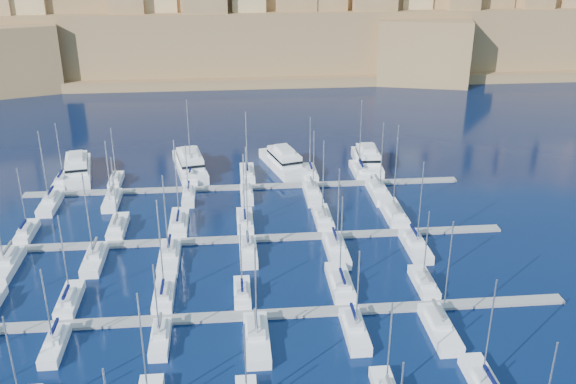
{
  "coord_description": "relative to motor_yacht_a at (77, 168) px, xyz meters",
  "views": [
    {
      "loc": [
        -2.58,
        -83.41,
        48.35
      ],
      "look_at": [
        5.84,
        6.0,
        9.98
      ],
      "focal_mm": 40.0,
      "sensor_mm": 36.0,
      "label": 1
    }
  ],
  "objects": [
    {
      "name": "sailboat_5",
      "position": [
        58.25,
        -69.97,
        -0.98
      ],
      "size": [
        2.74,
        9.13,
        14.03
      ],
      "color": "white",
      "rests_on": "ground"
    },
    {
      "name": "sailboat_13",
      "position": [
        8.61,
        -48.25,
        -0.99
      ],
      "size": [
        2.57,
        8.56,
        13.45
      ],
      "color": "white",
      "rests_on": "ground"
    },
    {
      "name": "motor_yacht_a",
      "position": [
        0.0,
        0.0,
        0.0
      ],
      "size": [
        7.76,
        17.1,
        5.25
      ],
      "color": "white",
      "rests_on": "ground"
    },
    {
      "name": "sailboat_33",
      "position": [
        33.25,
        -36.76,
        -0.98
      ],
      "size": [
        2.67,
        8.9,
        14.44
      ],
      "color": "white",
      "rests_on": "ground"
    },
    {
      "name": "sailboat_43",
      "position": [
        9.08,
        -14.65,
        -1.0
      ],
      "size": [
        2.6,
        8.67,
        12.65
      ],
      "color": "white",
      "rests_on": "ground"
    },
    {
      "name": "sailboat_45",
      "position": [
        33.79,
        -14.2,
        -1.02
      ],
      "size": [
        2.33,
        7.76,
        10.6
      ],
      "color": "white",
      "rests_on": "ground"
    },
    {
      "name": "sailboat_15",
      "position": [
        31.98,
        -48.73,
        -1.02
      ],
      "size": [
        2.28,
        7.59,
        11.44
      ],
      "color": "white",
      "rests_on": "ground"
    },
    {
      "name": "sailboat_37",
      "position": [
        8.27,
        -4.79,
        -1.01
      ],
      "size": [
        2.24,
        7.46,
        11.69
      ],
      "color": "white",
      "rests_on": "ground"
    },
    {
      "name": "sailboat_26",
      "position": [
        21.93,
        -25.51,
        -0.96
      ],
      "size": [
        3.02,
        10.06,
        15.66
      ],
      "color": "white",
      "rests_on": "ground"
    },
    {
      "name": "sailboat_29",
      "position": [
        59.18,
        -25.17,
        -0.94
      ],
      "size": [
        3.23,
        10.75,
        16.97
      ],
      "color": "white",
      "rests_on": "ground"
    },
    {
      "name": "pontoon_mid_far",
      "position": [
        33.75,
        -31.42,
        -1.53
      ],
      "size": [
        84.0,
        2.0,
        0.4
      ],
      "primitive_type": "cube",
      "color": "slate",
      "rests_on": "ground"
    },
    {
      "name": "sailboat_24",
      "position": [
        -2.92,
        -26.56,
        -1.01
      ],
      "size": [
        2.38,
        7.94,
        12.15
      ],
      "color": "white",
      "rests_on": "ground"
    },
    {
      "name": "sailboat_34",
      "position": [
        46.95,
        -37.46,
        -0.96
      ],
      "size": [
        3.1,
        10.33,
        14.87
      ],
      "color": "white",
      "rests_on": "ground"
    },
    {
      "name": "sailboat_39",
      "position": [
        34.27,
        -3.78,
        -0.98
      ],
      "size": [
        2.86,
        9.53,
        13.86
      ],
      "color": "white",
      "rests_on": "ground"
    },
    {
      "name": "sailboat_21",
      "position": [
        33.46,
        -59.37,
        -0.97
      ],
      "size": [
        3.05,
        10.15,
        14.09
      ],
      "color": "white",
      "rests_on": "ground"
    },
    {
      "name": "sailboat_19",
      "position": [
        8.98,
        -58.21,
        -1.01
      ],
      "size": [
        2.33,
        7.78,
        11.81
      ],
      "color": "white",
      "rests_on": "ground"
    },
    {
      "name": "sailboat_47",
      "position": [
        58.72,
        -15.52,
        -0.96
      ],
      "size": [
        3.13,
        10.45,
        14.87
      ],
      "color": "white",
      "rests_on": "ground"
    },
    {
      "name": "sailboat_38",
      "position": [
        22.95,
        -3.53,
        -0.95
      ],
      "size": [
        3.01,
        10.04,
        16.51
      ],
      "color": "white",
      "rests_on": "ground"
    },
    {
      "name": "fortified_city",
      "position": [
        33.57,
        113.84,
        13.01
      ],
      "size": [
        460.0,
        108.95,
        59.52
      ],
      "color": "brown",
      "rests_on": "ground"
    },
    {
      "name": "sailboat_27",
      "position": [
        33.08,
        -26.0,
        -0.99
      ],
      "size": [
        2.72,
        9.07,
        13.05
      ],
      "color": "white",
      "rests_on": "ground"
    },
    {
      "name": "sailboat_23",
      "position": [
        56.61,
        -59.3,
        -0.96
      ],
      "size": [
        3.0,
        9.99,
        16.29
      ],
      "color": "white",
      "rests_on": "ground"
    },
    {
      "name": "sailboat_20",
      "position": [
        21.64,
        -58.14,
        -1.01
      ],
      "size": [
        2.29,
        7.63,
        11.68
      ],
      "color": "white",
      "rests_on": "ground"
    },
    {
      "name": "motor_yacht_d",
      "position": [
        59.65,
        -0.47,
        0.0
      ],
      "size": [
        5.43,
        15.73,
        5.25
      ],
      "color": "white",
      "rests_on": "ground"
    },
    {
      "name": "pontoon_mid_near",
      "position": [
        33.75,
        -53.42,
        -1.53
      ],
      "size": [
        84.0,
        2.0,
        0.4
      ],
      "primitive_type": "cube",
      "color": "slate",
      "rests_on": "ground"
    },
    {
      "name": "sailboat_22",
      "position": [
        45.83,
        -58.74,
        -1.0
      ],
      "size": [
        2.66,
        8.85,
        12.6
      ],
      "color": "white",
      "rests_on": "ground"
    },
    {
      "name": "sailboat_30",
      "position": [
        -2.89,
        -37.5,
        -0.94
      ],
      "size": [
        3.12,
        10.4,
        17.7
      ],
      "color": "white",
      "rests_on": "ground"
    },
    {
      "name": "pontoon_far",
      "position": [
        33.75,
        -9.42,
        -1.53
      ],
      "size": [
        84.0,
        2.0,
        0.4
      ],
      "primitive_type": "cube",
      "color": "slate",
      "rests_on": "ground"
    },
    {
      "name": "sailboat_46",
      "position": [
        46.16,
        -15.09,
        -0.98
      ],
      "size": [
        2.87,
        9.57,
        13.59
      ],
      "color": "white",
      "rests_on": "ground"
    },
    {
      "name": "sailboat_42",
      "position": [
        -1.9,
        -15.08,
        -0.97
      ],
      "size": [
        2.86,
        9.54,
        15.0
      ],
      "color": "white",
      "rests_on": "ground"
    },
    {
      "name": "sailboat_14",
      "position": [
        21.27,
        -48.01,
        -0.97
      ],
      "size": [
        2.72,
        9.06,
        14.98
      ],
      "color": "white",
      "rests_on": "ground"
    },
    {
      "name": "motor_yacht_b",
      "position": [
        22.61,
        0.46,
        -0.0
      ],
      "size": [
        8.34,
        18.11,
        5.25
      ],
      "color": "white",
      "rests_on": "ground"
    },
    {
      "name": "sailboat_32",
      "position": [
        21.19,
        -37.39,
        -0.97
      ],
      "size": [
        3.06,
        10.18,
        14.73
      ],
      "color": "white",
      "rests_on": "ground"
    },
    {
      "name": "sailboat_36",
      "position": [
        -2.09,
        -4.23,
        -1.0
      ],
      "size": [
        2.58,
        8.62,
        12.79
      ],
      "color": "white",
      "rests_on": "ground"
    },
    {
      "name": "sailboat_35",
      "position": [
        59.68,
        -37.31,
        -0.96
      ],
      "size": [
        3.0,
        10.01,
        15.42
      ],
      "color": "white",
      "rests_on": "ground"
    },
    {
      "name": "sailboat_25",
      "position": [
        11.78,
        -26.02,
        -0.99
      ],
      "size": [
        2.71,
        9.03,
        13.27
      ],
      "color": "white",
      "rests_on": "ground"
    },
    {
      "name": "sailboat_31",
      "position": [
        9.89,
        -36.95,
        -0.97
      ],
      "size": [
        2.78,
        9.28,
        15.3
      ],
      "color": "white",
      "rests_on": "ground"
    },
    {
      "name": "ground",
      "position": [
        33.75,
        -41.42,
        -1.73
      ],
      "size": [
        600.0,
        600.0,
        0.0
      ],
      "primitive_type": "plane",
      "color": "#030C32",
      "rests_on": "ground"
    },
    {
      "name": "sailboat_17",
      "position": [
        57.78,
        -48.37,
        -1.01
      ],
      "size": [
        2.49,
        8.31,
        11.98
      ],
      "color": "white",
      "rests_on": "ground"
    },
    {
      "name": "sailboat_28",
      "position": [
        46.53,
        -25.87,
        -0.97
      ],
      "size": [
        2.8,
        9.34,
        14.89
      ],
      "color": "white",
      "rests_on": "ground"
    },
    {
      "name": "sailboat_40",
      "position": [
        47.01,
        -4.27,
        -1.0
      ],
      "size": [
        2.55,
        8.51,
        12.57
      ],
      "color": "white",
      "rests_on": "ground"
    },
    {
      "name": "sailboat_16",
      "position": [
        45.91,
        -47.5,
        -0.97
      ],
      "size": [
        3.02,
        10.08,
        14.23
      ],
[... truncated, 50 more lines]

